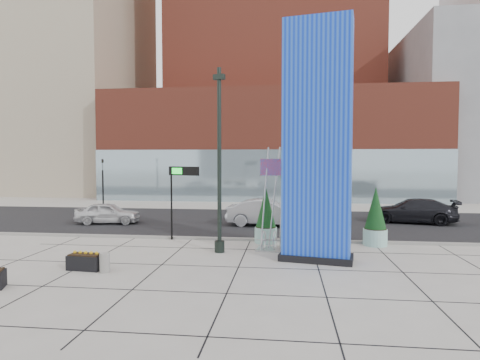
# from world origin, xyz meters

# --- Properties ---
(ground) EXTENTS (160.00, 160.00, 0.00)m
(ground) POSITION_xyz_m (0.00, 0.00, 0.00)
(ground) COLOR #9E9991
(ground) RESTS_ON ground
(street_asphalt) EXTENTS (80.00, 12.00, 0.02)m
(street_asphalt) POSITION_xyz_m (0.00, 10.00, 0.01)
(street_asphalt) COLOR black
(street_asphalt) RESTS_ON ground
(curb_edge) EXTENTS (80.00, 0.30, 0.12)m
(curb_edge) POSITION_xyz_m (0.00, 4.00, 0.06)
(curb_edge) COLOR gray
(curb_edge) RESTS_ON ground
(tower_podium) EXTENTS (34.00, 10.00, 11.00)m
(tower_podium) POSITION_xyz_m (1.00, 27.00, 5.50)
(tower_podium) COLOR brown
(tower_podium) RESTS_ON ground
(tower_glass_front) EXTENTS (34.00, 0.60, 5.00)m
(tower_glass_front) POSITION_xyz_m (1.00, 22.20, 2.50)
(tower_glass_front) COLOR #8CA5B2
(tower_glass_front) RESTS_ON ground
(building_beige_left) EXTENTS (18.00, 20.00, 34.00)m
(building_beige_left) POSITION_xyz_m (-26.00, 34.00, 17.00)
(building_beige_left) COLOR #9E9079
(building_beige_left) RESTS_ON ground
(blue_pylon) EXTENTS (3.08, 1.81, 9.62)m
(blue_pylon) POSITION_xyz_m (4.00, 0.36, 4.65)
(blue_pylon) COLOR #0D32D1
(blue_pylon) RESTS_ON ground
(lamp_post) EXTENTS (0.54, 0.44, 8.04)m
(lamp_post) POSITION_xyz_m (-0.12, 1.35, 3.29)
(lamp_post) COLOR black
(lamp_post) RESTS_ON ground
(public_art_sculpture) EXTENTS (2.18, 1.32, 4.67)m
(public_art_sculpture) POSITION_xyz_m (2.52, 2.01, 1.23)
(public_art_sculpture) COLOR silver
(public_art_sculpture) RESTS_ON ground
(concrete_bollard) EXTENTS (0.36, 0.36, 0.70)m
(concrete_bollard) POSITION_xyz_m (-3.73, -2.23, 0.35)
(concrete_bollard) COLOR gray
(concrete_bollard) RESTS_ON ground
(overhead_street_sign) EXTENTS (1.68, 0.82, 3.73)m
(overhead_street_sign) POSITION_xyz_m (-2.36, 3.80, 3.20)
(overhead_street_sign) COLOR black
(overhead_street_sign) RESTS_ON ground
(round_planter_east) EXTENTS (1.12, 1.12, 2.79)m
(round_planter_east) POSITION_xyz_m (7.00, 3.60, 1.32)
(round_planter_east) COLOR #9ACFC5
(round_planter_east) RESTS_ON ground
(round_planter_mid) EXTENTS (1.05, 1.05, 2.62)m
(round_planter_mid) POSITION_xyz_m (3.20, 1.80, 1.24)
(round_planter_mid) COLOR #9ACFC5
(round_planter_mid) RESTS_ON ground
(round_planter_west) EXTENTS (1.09, 1.09, 2.74)m
(round_planter_west) POSITION_xyz_m (1.80, 3.60, 1.30)
(round_planter_west) COLOR #9ACFC5
(round_planter_west) RESTS_ON ground
(box_planter_north) EXTENTS (1.31, 0.74, 0.69)m
(box_planter_north) POSITION_xyz_m (-4.60, -1.95, 0.32)
(box_planter_north) COLOR black
(box_planter_north) RESTS_ON ground
(car_white_west) EXTENTS (4.12, 2.15, 1.34)m
(car_white_west) POSITION_xyz_m (-8.44, 8.20, 0.67)
(car_white_west) COLOR silver
(car_white_west) RESTS_ON ground
(car_silver_mid) EXTENTS (5.08, 2.15, 1.63)m
(car_silver_mid) POSITION_xyz_m (1.64, 8.50, 0.81)
(car_silver_mid) COLOR #A9ABB1
(car_silver_mid) RESTS_ON ground
(car_dark_east) EXTENTS (5.69, 3.20, 1.56)m
(car_dark_east) POSITION_xyz_m (10.82, 10.76, 0.78)
(car_dark_east) COLOR black
(car_dark_east) RESTS_ON ground
(traffic_signal) EXTENTS (0.15, 0.18, 4.10)m
(traffic_signal) POSITION_xyz_m (-12.00, 15.00, 2.30)
(traffic_signal) COLOR black
(traffic_signal) RESTS_ON ground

